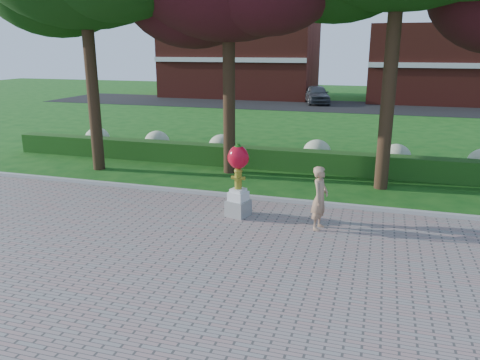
{
  "coord_description": "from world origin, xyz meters",
  "views": [
    {
      "loc": [
        3.34,
        -10.25,
        4.55
      ],
      "look_at": [
        -0.07,
        1.0,
        1.21
      ],
      "focal_mm": 35.0,
      "sensor_mm": 36.0,
      "label": 1
    }
  ],
  "objects": [
    {
      "name": "ground",
      "position": [
        0.0,
        0.0,
        0.0
      ],
      "size": [
        100.0,
        100.0,
        0.0
      ],
      "primitive_type": "plane",
      "color": "#134C13",
      "rests_on": "ground"
    },
    {
      "name": "walkway",
      "position": [
        0.0,
        -4.0,
        0.02
      ],
      "size": [
        40.0,
        14.0,
        0.04
      ],
      "primitive_type": "cube",
      "color": "gray",
      "rests_on": "ground"
    },
    {
      "name": "curb",
      "position": [
        0.0,
        3.0,
        0.07
      ],
      "size": [
        40.0,
        0.18,
        0.15
      ],
      "primitive_type": "cube",
      "color": "#ADADA5",
      "rests_on": "ground"
    },
    {
      "name": "lawn_hedge",
      "position": [
        0.0,
        7.0,
        0.4
      ],
      "size": [
        24.0,
        0.7,
        0.8
      ],
      "primitive_type": "cube",
      "color": "#164714",
      "rests_on": "ground"
    },
    {
      "name": "hydrangea_row",
      "position": [
        0.57,
        8.0,
        0.55
      ],
      "size": [
        20.1,
        1.1,
        0.99
      ],
      "color": "#B7C193",
      "rests_on": "ground"
    },
    {
      "name": "street",
      "position": [
        0.0,
        28.0,
        0.01
      ],
      "size": [
        50.0,
        8.0,
        0.02
      ],
      "primitive_type": "cube",
      "color": "black",
      "rests_on": "ground"
    },
    {
      "name": "building_left",
      "position": [
        -10.0,
        34.0,
        3.5
      ],
      "size": [
        14.0,
        8.0,
        7.0
      ],
      "primitive_type": "cube",
      "color": "maroon",
      "rests_on": "ground"
    },
    {
      "name": "building_right",
      "position": [
        8.0,
        34.0,
        3.2
      ],
      "size": [
        12.0,
        8.0,
        6.4
      ],
      "primitive_type": "cube",
      "color": "maroon",
      "rests_on": "ground"
    },
    {
      "name": "hydrant_sculpture",
      "position": [
        -0.26,
        1.45,
        1.12
      ],
      "size": [
        0.69,
        0.69,
        2.04
      ],
      "rotation": [
        0.0,
        0.0,
        -0.3
      ],
      "color": "gray",
      "rests_on": "walkway"
    },
    {
      "name": "woman",
      "position": [
        2.01,
        1.14,
        0.87
      ],
      "size": [
        0.5,
        0.67,
        1.65
      ],
      "primitive_type": "imported",
      "rotation": [
        0.0,
        0.0,
        1.38
      ],
      "color": "tan",
      "rests_on": "walkway"
    },
    {
      "name": "parked_car",
      "position": [
        -1.98,
        29.48,
        0.78
      ],
      "size": [
        2.96,
        4.79,
        1.52
      ],
      "primitive_type": "imported",
      "rotation": [
        0.0,
        0.0,
        0.28
      ],
      "color": "#3F4347",
      "rests_on": "street"
    }
  ]
}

